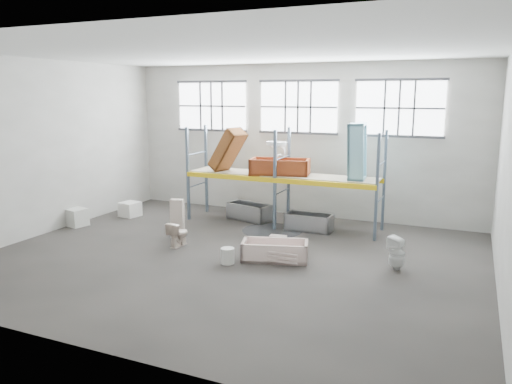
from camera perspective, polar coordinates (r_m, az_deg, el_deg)
The scene contains 34 objects.
floor at distance 12.56m, azimuth -2.76°, elevation -7.73°, with size 12.00×10.00×0.10m, color #46413C.
ceiling at distance 11.93m, azimuth -3.00°, elevation 16.12°, with size 12.00×10.00×0.10m, color silver.
wall_back at distance 16.63m, azimuth 4.93°, elevation 5.91°, with size 12.00×0.10×5.00m, color #9D9A91.
wall_front at distance 7.85m, azimuth -19.51°, elevation -0.64°, with size 12.00×0.10×5.00m, color #ABA89F.
wall_left at distance 15.63m, azimuth -23.23°, elevation 4.71°, with size 0.10×10.00×5.00m, color #A4A097.
wall_right at distance 10.77m, azimuth 27.33°, elevation 1.81°, with size 0.10×10.00×5.00m, color #B0ADA4.
window_left at distance 17.75m, azimuth -5.10°, elevation 9.79°, with size 2.60×0.04×1.60m, color white.
window_mid at distance 16.46m, azimuth 4.87°, elevation 9.69°, with size 2.60×0.04×1.60m, color white.
window_right at distance 15.72m, azimuth 16.12°, elevation 9.23°, with size 2.60×0.04×1.60m, color white.
rack_upright_la at distance 16.08m, azimuth -7.83°, elevation 2.07°, with size 0.08×0.08×3.00m, color slate.
rack_upright_lb at distance 17.10m, azimuth -5.74°, elevation 2.66°, with size 0.08×0.08×3.00m, color slate.
rack_upright_ma at distance 14.76m, azimuth 2.18°, elevation 1.35°, with size 0.08×0.08×3.00m, color slate.
rack_upright_mb at distance 15.86m, azimuth 3.76°, elevation 2.03°, with size 0.08×0.08×3.00m, color slate.
rack_upright_ra at distance 13.96m, azimuth 13.71°, elevation 0.47°, with size 0.08×0.08×3.00m, color slate.
rack_upright_rb at distance 15.13m, azimuth 14.51°, elevation 1.24°, with size 0.08×0.08×3.00m, color slate.
rack_beam_front at distance 14.76m, azimuth 2.18°, elevation 1.35°, with size 6.00×0.10×0.14m, color yellow.
rack_beam_back at distance 15.86m, azimuth 3.76°, elevation 2.03°, with size 6.00×0.10×0.14m, color yellow.
shelf_deck at distance 15.30m, azimuth 3.00°, elevation 2.00°, with size 5.90×1.10×0.03m, color gray.
wet_patch at distance 14.91m, azimuth 1.85°, elevation -4.45°, with size 1.80×1.80×0.00m, color black.
bathtub_beige at distance 12.30m, azimuth 2.18°, elevation -6.74°, with size 1.61×0.76×0.47m, color beige, non-canonical shape.
cistern_spare at distance 12.74m, azimuth 2.55°, elevation -5.89°, with size 0.42×0.20×0.40m, color #C2B0A6.
sink_in_tub at distance 12.94m, azimuth -0.57°, elevation -6.16°, with size 0.39×0.39×0.13m, color beige.
toilet_beige at distance 13.52m, azimuth -8.90°, elevation -4.77°, with size 0.38×0.66×0.67m, color beige.
cistern_tall at distance 14.25m, azimuth -9.00°, elevation -3.02°, with size 0.36×0.23×1.11m, color beige.
toilet_white at distance 12.03m, azimuth 15.86°, elevation -6.76°, with size 0.36×0.37×0.80m, color white.
steel_tub_left at distance 16.16m, azimuth -0.75°, elevation -2.26°, with size 1.43×0.67×0.52m, color #B4B6BC, non-canonical shape.
steel_tub_right at distance 14.97m, azimuth 6.09°, elevation -3.45°, with size 1.37×0.64×0.50m, color #A4A7AC, non-canonical shape.
rust_tub_flat at distance 15.25m, azimuth 2.76°, elevation 2.88°, with size 1.79×0.84×0.50m, color #9A4214, non-canonical shape.
rust_tub_tilted at distance 15.68m, azimuth -3.25°, elevation 4.86°, with size 1.44×0.68×0.41m, color #91551C, non-canonical shape.
sink_on_shelf at distance 15.18m, azimuth 2.35°, elevation 3.90°, with size 0.63×0.48×0.56m, color white.
blue_tub_upright at distance 14.57m, azimuth 11.53°, elevation 4.56°, with size 1.62×0.76×0.46m, color #80BED0, non-canonical shape.
bucket at distance 12.07m, azimuth -3.28°, elevation -7.32°, with size 0.33×0.33×0.38m, color beige.
carton_near at distance 16.40m, azimuth -19.95°, elevation -2.72°, with size 0.63×0.54×0.54m, color beige.
carton_far at distance 17.11m, azimuth -14.26°, elevation -1.93°, with size 0.57×0.57×0.48m, color silver.
Camera 1 is at (5.30, -10.64, 4.02)m, focal length 34.86 mm.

